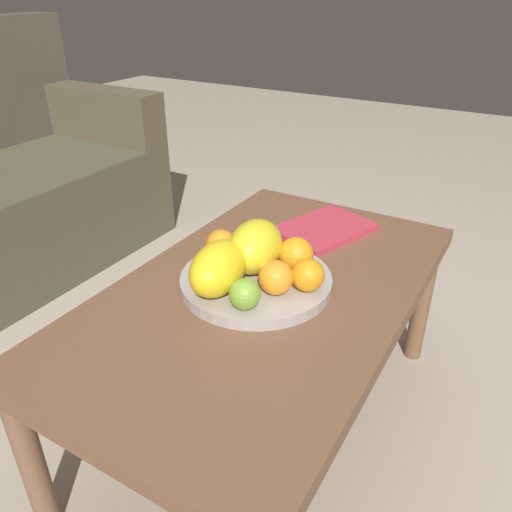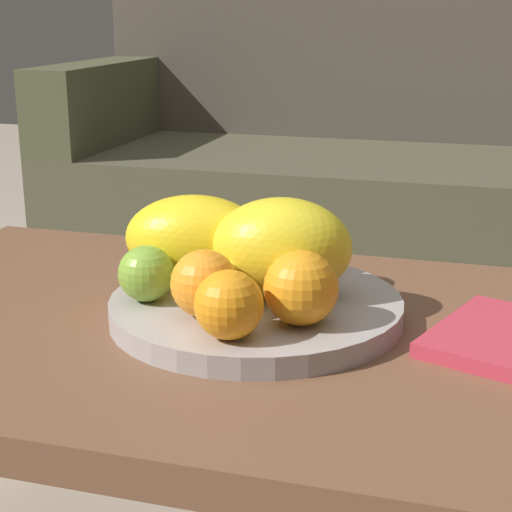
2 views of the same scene
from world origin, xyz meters
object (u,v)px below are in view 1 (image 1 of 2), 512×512
coffee_table (265,304)px  magazine (325,229)px  orange_right (276,278)px  banana_bunch (244,260)px  apple_front (245,294)px  melon_smaller_beside (219,268)px  melon_large_front (255,246)px  orange_left (308,275)px  orange_front (221,244)px  fruit_bowl (256,281)px  orange_back (296,254)px

coffee_table → magazine: bearing=-0.5°
orange_right → banana_bunch: size_ratio=0.45×
apple_front → melon_smaller_beside: bearing=70.2°
melon_large_front → orange_left: size_ratio=2.26×
orange_front → banana_bunch: 0.08m
orange_left → orange_right: 0.07m
coffee_table → orange_left: orange_left is taller
melon_large_front → fruit_bowl: bearing=-146.1°
orange_back → banana_bunch: 0.12m
coffee_table → magazine: 0.33m
coffee_table → banana_bunch: banana_bunch is taller
coffee_table → orange_right: (-0.04, -0.05, 0.11)m
melon_smaller_beside → orange_front: size_ratio=2.42×
orange_left → melon_large_front: bearing=82.7°
orange_right → orange_back: 0.10m
coffee_table → apple_front: (-0.12, -0.02, 0.11)m
melon_smaller_beside → orange_left: melon_smaller_beside is taller
fruit_bowl → melon_smaller_beside: bearing=156.2°
orange_left → apple_front: orange_left is taller
orange_left → banana_bunch: (-0.00, 0.16, -0.01)m
orange_back → melon_smaller_beside: bearing=146.6°
melon_large_front → banana_bunch: 0.04m
melon_large_front → melon_smaller_beside: (-0.11, 0.02, -0.00)m
fruit_bowl → orange_front: bearing=75.0°
melon_large_front → orange_left: bearing=-97.3°
fruit_bowl → melon_smaller_beside: 0.12m
orange_front → orange_right: size_ratio=0.96×
coffee_table → banana_bunch: 0.12m
coffee_table → fruit_bowl: (-0.01, 0.02, 0.06)m
melon_smaller_beside → orange_front: 0.14m
fruit_bowl → melon_large_front: (0.03, 0.02, 0.07)m
orange_left → orange_right: orange_right is taller
coffee_table → orange_front: size_ratio=14.56×
magazine → orange_left: bearing=-143.3°
orange_right → magazine: orange_right is taller
apple_front → magazine: (0.45, 0.02, -0.05)m
orange_front → melon_large_front: bearing=-92.5°
coffee_table → apple_front: 0.16m
fruit_bowl → orange_right: size_ratio=4.60×
apple_front → magazine: 0.45m
orange_right → fruit_bowl: bearing=61.8°
coffee_table → fruit_bowl: 0.06m
orange_front → fruit_bowl: bearing=-105.0°
coffee_table → orange_left: bearing=-89.4°
orange_back → magazine: size_ratio=0.32×
fruit_bowl → banana_bunch: (0.01, 0.04, 0.04)m
fruit_bowl → orange_right: orange_right is taller
coffee_table → orange_right: orange_right is taller
orange_right → orange_left: bearing=-48.6°
orange_front → banana_bunch: size_ratio=0.43×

